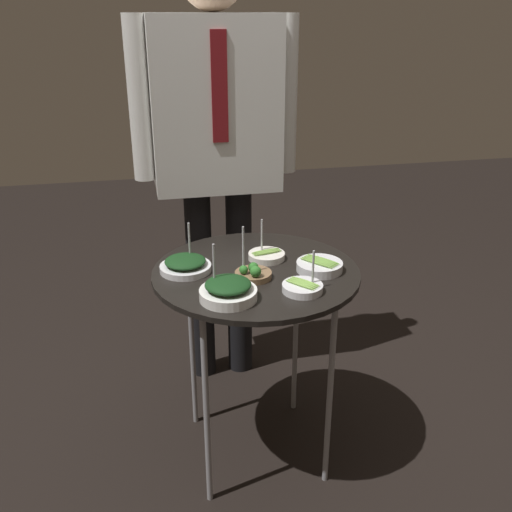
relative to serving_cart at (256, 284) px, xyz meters
name	(u,v)px	position (x,y,z in m)	size (l,w,h in m)	color
ground_plane	(256,448)	(0.00, 0.00, -0.70)	(8.00, 8.00, 0.00)	black
serving_cart	(256,284)	(0.00, 0.00, 0.00)	(0.69, 0.69, 0.76)	black
bowl_broccoli_mid_left	(253,273)	(-0.02, -0.06, 0.07)	(0.12, 0.12, 0.18)	brown
bowl_spinach_front_center	(185,265)	(-0.23, 0.04, 0.08)	(0.17, 0.17, 0.15)	silver
bowl_spinach_mid_right	(228,290)	(-0.13, -0.19, 0.08)	(0.17, 0.17, 0.17)	white
bowl_asparagus_front_right	(303,287)	(0.11, -0.18, 0.07)	(0.13, 0.13, 0.13)	silver
bowl_asparagus_far_rim	(267,255)	(0.05, 0.08, 0.07)	(0.13, 0.13, 0.13)	silver
bowl_asparagus_back_left	(319,266)	(0.20, -0.05, 0.07)	(0.15, 0.15, 0.04)	silver
waiter_figure	(216,127)	(-0.04, 0.56, 0.43)	(0.66, 0.25, 1.78)	black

